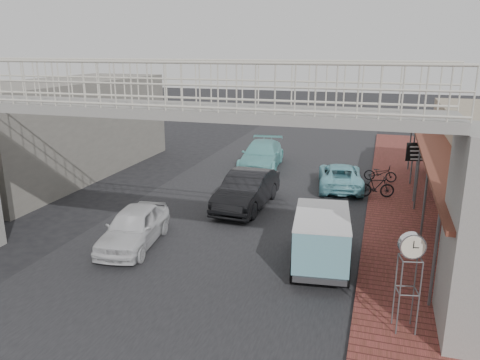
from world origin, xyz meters
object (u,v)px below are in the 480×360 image
Objects in this scene: dark_sedan at (247,190)px; motorcycle_far at (376,187)px; angkot_curb at (340,176)px; arrow_sign at (434,153)px; street_clock at (411,250)px; white_hatchback at (134,227)px; motorcycle_near at (380,173)px; angkot_van at (322,232)px; angkot_far at (262,155)px.

dark_sedan is 5.99m from motorcycle_far.
arrow_sign is (4.00, -1.27, 1.70)m from angkot_curb.
arrow_sign is at bearing 70.72° from street_clock.
motorcycle_near is (8.06, 10.62, -0.16)m from white_hatchback.
motorcycle_far is (1.49, 7.56, -0.55)m from angkot_van.
motorcycle_near is (1.64, 10.36, -0.62)m from angkot_van.
dark_sedan is 6.90m from angkot_far.
angkot_van is (0.23, -8.89, 0.54)m from angkot_curb.
dark_sedan is at bearing 121.87° from angkot_van.
angkot_far reaches higher than motorcycle_far.
arrow_sign reaches higher than angkot_curb.
angkot_far reaches higher than motorcycle_near.
street_clock reaches higher than dark_sedan.
angkot_van is 1.54× the size of street_clock.
white_hatchback reaches higher than angkot_curb.
angkot_far is at bearing 104.64° from street_clock.
motorcycle_far is at bearing 164.88° from arrow_sign.
angkot_curb is 2.67× the size of motorcycle_far.
dark_sedan reaches higher than angkot_far.
motorcycle_near is (5.44, 5.59, -0.26)m from dark_sedan.
angkot_van is 10.51m from motorcycle_near.
arrow_sign is (10.19, 7.89, 1.63)m from white_hatchback.
white_hatchback is at bearing -114.52° from dark_sedan.
white_hatchback is at bearing 148.48° from motorcycle_near.
white_hatchback is at bearing -102.53° from angkot_far.
angkot_van is at bearing 176.69° from motorcycle_near.
angkot_curb is 1.14× the size of angkot_van.
motorcycle_near is 0.59× the size of arrow_sign.
motorcycle_near is at bearing 74.29° from angkot_van.
motorcycle_far is 0.66× the size of street_clock.
arrow_sign is (3.77, 7.63, 1.16)m from angkot_van.
dark_sedan is 2.95× the size of motorcycle_near.
arrow_sign is (1.36, 10.65, 0.14)m from street_clock.
arrow_sign reaches higher than angkot_far.
angkot_far is at bearing 75.10° from white_hatchback.
angkot_van is (6.42, 0.26, 0.47)m from white_hatchback.
dark_sedan reaches higher than motorcycle_near.
dark_sedan reaches higher than angkot_curb.
angkot_far is (1.51, 11.84, 0.07)m from white_hatchback.
motorcycle_near is at bearing 48.71° from dark_sedan.
motorcycle_near is (6.55, -1.22, -0.23)m from angkot_far.
motorcycle_far is at bearing -177.29° from motorcycle_near.
dark_sedan is 8.24m from arrow_sign.
angkot_far is 2.08× the size of street_clock.
street_clock is at bearing -48.47° from dark_sedan.
angkot_far is (-1.10, 6.81, -0.03)m from dark_sedan.
dark_sedan is 2.89× the size of motorcycle_far.
angkot_curb is at bearing 133.84° from motorcycle_near.
angkot_far is 1.35× the size of angkot_van.
motorcycle_near is 0.64× the size of street_clock.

